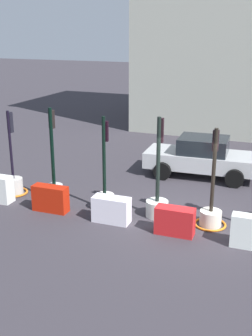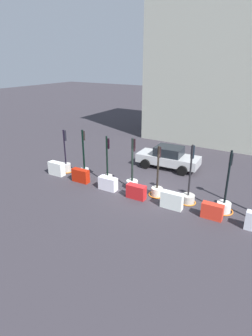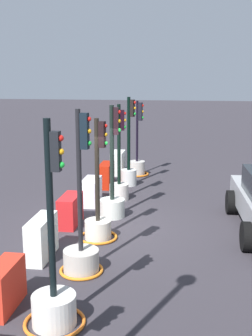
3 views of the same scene
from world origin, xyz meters
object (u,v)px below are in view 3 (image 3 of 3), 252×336
Objects in this scene: traffic_light_1 at (129,167)px; construction_barrier_0 at (118,163)px; traffic_light_2 at (119,182)px; traffic_light_6 at (54,297)px; construction_barrier_4 at (42,238)px; traffic_light_5 at (81,250)px; traffic_light_3 at (113,196)px; construction_barrier_5 at (4,287)px; traffic_light_0 at (137,164)px; construction_barrier_3 at (70,210)px; construction_barrier_1 at (106,175)px; traffic_light_4 at (98,221)px; construction_barrier_2 at (91,191)px.

traffic_light_1 is 1.95m from construction_barrier_0.
traffic_light_6 reaches higher than traffic_light_2.
traffic_light_5 is at bearing 63.29° from construction_barrier_4.
traffic_light_1 reaches higher than traffic_light_3.
traffic_light_3 reaches higher than construction_barrier_0.
traffic_light_2 reaches higher than construction_barrier_4.
traffic_light_0 is at bearing 175.45° from construction_barrier_5.
traffic_light_1 is 2.86× the size of construction_barrier_3.
construction_barrier_3 is 2.12m from construction_barrier_4.
traffic_light_5 is 2.83m from construction_barrier_3.
construction_barrier_1 is at bearing -172.08° from traffic_light_5.
traffic_light_3 is 0.95× the size of traffic_light_5.
construction_barrier_5 is (6.73, -0.74, -0.19)m from traffic_light_2.
construction_barrier_4 is at bearing -7.51° from traffic_light_1.
construction_barrier_1 is 4.08m from construction_barrier_3.
construction_barrier_3 is at bearing -130.99° from traffic_light_4.
traffic_light_4 is (1.65, -0.03, -0.15)m from traffic_light_3.
traffic_light_0 is 0.90× the size of traffic_light_5.
construction_barrier_5 is (1.55, -0.92, -0.07)m from traffic_light_5.
traffic_light_4 is 2.58× the size of construction_barrier_2.
construction_barrier_5 is at bearing 0.32° from construction_barrier_2.
traffic_light_0 is 10.30m from construction_barrier_5.
construction_barrier_3 is at bearing -178.54° from construction_barrier_5.
traffic_light_2 is 1.72m from construction_barrier_1.
construction_barrier_0 is at bearing 179.91° from construction_barrier_5.
traffic_light_6 is at bearing 1.33° from traffic_light_3.
construction_barrier_1 is at bearing -22.61° from traffic_light_0.
construction_barrier_1 is (-3.25, -0.88, -0.19)m from traffic_light_3.
construction_barrier_2 is at bearing -53.58° from traffic_light_2.
traffic_light_0 is 0.81m from construction_barrier_0.
construction_barrier_0 is 1.02× the size of construction_barrier_3.
traffic_light_5 reaches higher than traffic_light_1.
construction_barrier_4 is at bearing -116.71° from traffic_light_5.
traffic_light_6 is (5.34, 0.12, -0.14)m from traffic_light_3.
construction_barrier_4 is at bearing -6.41° from traffic_light_0.
construction_barrier_3 is at bearing -2.10° from construction_barrier_2.
traffic_light_5 is 4.70m from construction_barrier_2.
traffic_light_5 is at bearing 11.68° from construction_barrier_2.
traffic_light_2 is at bearing -0.38° from traffic_light_1.
traffic_light_4 is 2.93m from construction_barrier_2.
traffic_light_1 is 3.57m from traffic_light_3.
construction_barrier_0 is 0.98× the size of construction_barrier_1.
traffic_light_2 is 0.97× the size of traffic_light_3.
traffic_light_3 is at bearing 130.53° from construction_barrier_3.
traffic_light_5 is at bearing 7.92° from construction_barrier_1.
construction_barrier_0 is at bearing -174.17° from traffic_light_5.
traffic_light_2 reaches higher than construction_barrier_2.
traffic_light_5 is 1.00× the size of traffic_light_6.
traffic_light_4 reaches higher than construction_barrier_4.
traffic_light_4 is at bearing 0.92° from traffic_light_1.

